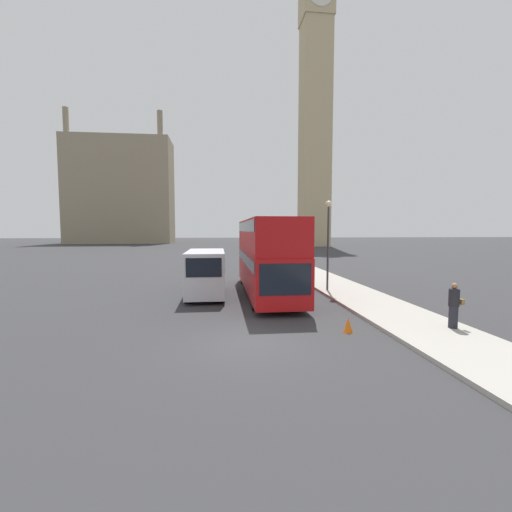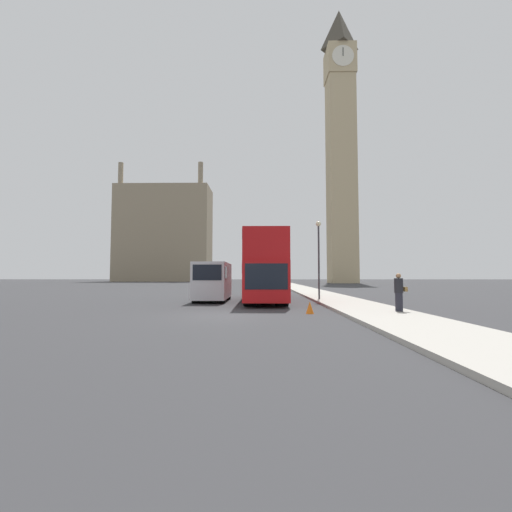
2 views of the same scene
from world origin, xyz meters
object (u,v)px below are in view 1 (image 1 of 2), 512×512
Objects in this scene: white_van at (206,272)px; pedestrian at (454,306)px; street_lamp at (328,231)px; red_double_decker_bus at (267,253)px; clock_tower at (315,93)px.

pedestrian is (9.23, -7.67, -0.39)m from white_van.
street_lamp is (-2.10, 8.13, 2.68)m from pedestrian.
white_van is 3.07× the size of pedestrian.
clock_tower is at bearing 71.74° from red_double_decker_bus.
pedestrian is at bearing -101.38° from clock_tower.
street_lamp is (-15.26, -57.25, -30.51)m from clock_tower.
red_double_decker_bus is 3.87m from street_lamp.
clock_tower is 13.16× the size of white_van.
street_lamp reaches higher than pedestrian.
clock_tower is 74.49m from pedestrian.
red_double_decker_bus is at bearing -108.26° from clock_tower.
red_double_decker_bus is 2.22× the size of white_van.
pedestrian is at bearing -54.51° from red_double_decker_bus.
street_lamp reaches higher than red_double_decker_bus.
pedestrian is at bearing -75.53° from street_lamp.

